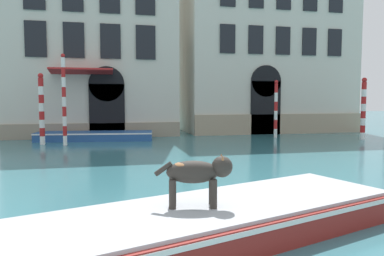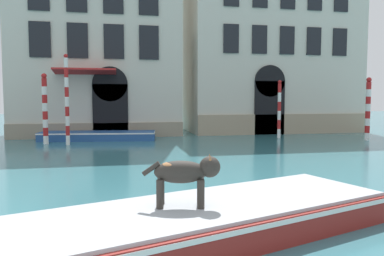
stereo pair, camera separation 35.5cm
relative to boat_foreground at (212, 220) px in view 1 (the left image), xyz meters
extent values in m
cube|color=beige|center=(-2.56, 20.15, 6.77)|extent=(10.49, 6.00, 14.15)
cube|color=gray|center=(-2.56, 17.10, 0.15)|extent=(10.49, 0.16, 0.90)
cube|color=black|center=(-1.78, 17.09, 1.33)|extent=(2.11, 0.14, 3.26)
cylinder|color=black|center=(-1.78, 17.09, 2.96)|extent=(2.11, 0.14, 2.11)
cube|color=black|center=(-5.70, 17.11, 5.49)|extent=(1.19, 0.10, 2.05)
cube|color=black|center=(-3.61, 17.11, 5.49)|extent=(1.19, 0.10, 2.05)
cube|color=black|center=(-1.51, 17.11, 5.49)|extent=(1.19, 0.10, 2.05)
cube|color=black|center=(0.59, 17.11, 5.49)|extent=(1.19, 0.10, 2.05)
cube|color=#B22323|center=(-3.17, 16.45, 3.65)|extent=(3.52, 1.40, 0.29)
cube|color=beige|center=(9.67, 20.15, 5.72)|extent=(12.01, 6.00, 12.03)
cube|color=tan|center=(9.67, 17.10, 0.37)|extent=(12.01, 0.16, 1.33)
cube|color=black|center=(8.50, 17.09, 1.46)|extent=(2.07, 0.14, 3.53)
cylinder|color=black|center=(8.50, 17.09, 3.23)|extent=(2.07, 0.14, 2.07)
cube|color=black|center=(5.82, 17.11, 5.89)|extent=(1.01, 0.10, 1.83)
cube|color=black|center=(7.75, 17.11, 5.89)|extent=(1.01, 0.10, 1.83)
cube|color=black|center=(9.67, 17.11, 5.89)|extent=(1.01, 0.10, 1.83)
cube|color=black|center=(11.59, 17.11, 5.89)|extent=(1.01, 0.10, 1.83)
cube|color=black|center=(13.51, 17.11, 5.89)|extent=(1.01, 0.10, 1.83)
cube|color=maroon|center=(0.00, 0.00, -0.05)|extent=(7.72, 4.45, 0.51)
cube|color=white|center=(0.00, 0.00, 0.14)|extent=(7.76, 4.49, 0.08)
cube|color=#B2B7BC|center=(0.00, 0.00, 0.23)|extent=(7.45, 4.21, 0.06)
cylinder|color=#332D28|center=(0.02, 0.07, 0.51)|extent=(0.12, 0.12, 0.48)
cylinder|color=#332D28|center=(-0.03, -0.20, 0.51)|extent=(0.12, 0.12, 0.48)
cylinder|color=#332D28|center=(-0.65, 0.19, 0.51)|extent=(0.12, 0.12, 0.48)
cylinder|color=#332D28|center=(-0.70, -0.07, 0.51)|extent=(0.12, 0.12, 0.48)
ellipsoid|color=#332D28|center=(-0.34, 0.00, 0.85)|extent=(0.96, 0.55, 0.38)
ellipsoid|color=#AD7042|center=(-0.47, 0.02, 0.96)|extent=(0.44, 0.34, 0.13)
sphere|color=#332D28|center=(0.15, -0.09, 0.94)|extent=(0.36, 0.36, 0.36)
cone|color=#AD7042|center=(0.17, 0.00, 1.08)|extent=(0.11, 0.11, 0.14)
cone|color=#AD7042|center=(0.13, -0.19, 1.08)|extent=(0.11, 0.11, 0.14)
cylinder|color=#332D28|center=(-0.82, 0.09, 0.91)|extent=(0.33, 0.14, 0.26)
cube|color=#234C8C|center=(-2.47, 15.86, -0.06)|extent=(6.61, 2.40, 0.49)
cube|color=white|center=(-2.47, 15.86, 0.13)|extent=(6.64, 2.43, 0.08)
cube|color=#8C7251|center=(-2.47, 15.86, -0.08)|extent=(3.68, 1.64, 0.44)
cylinder|color=white|center=(12.67, 12.81, -0.09)|extent=(0.27, 0.27, 0.41)
cylinder|color=#B21E1E|center=(12.67, 12.81, 0.32)|extent=(0.27, 0.27, 0.41)
cylinder|color=white|center=(12.67, 12.81, 0.74)|extent=(0.27, 0.27, 0.41)
cylinder|color=#B21E1E|center=(12.67, 12.81, 1.15)|extent=(0.27, 0.27, 0.41)
cylinder|color=white|center=(12.67, 12.81, 1.57)|extent=(0.27, 0.27, 0.41)
cylinder|color=#B21E1E|center=(12.67, 12.81, 1.98)|extent=(0.27, 0.27, 0.41)
cylinder|color=white|center=(12.67, 12.81, 2.39)|extent=(0.27, 0.27, 0.41)
cylinder|color=#B21E1E|center=(12.67, 12.81, 2.81)|extent=(0.27, 0.27, 0.41)
sphere|color=#B21E1E|center=(12.67, 12.81, 3.14)|extent=(0.28, 0.28, 0.28)
cylinder|color=white|center=(-3.88, 13.83, -0.05)|extent=(0.20, 0.20, 0.49)
cylinder|color=#B21E1E|center=(-3.88, 13.83, 0.44)|extent=(0.20, 0.20, 0.49)
cylinder|color=white|center=(-3.88, 13.83, 0.93)|extent=(0.20, 0.20, 0.49)
cylinder|color=#B21E1E|center=(-3.88, 13.83, 1.42)|extent=(0.20, 0.20, 0.49)
cylinder|color=white|center=(-3.88, 13.83, 1.92)|extent=(0.20, 0.20, 0.49)
cylinder|color=#B21E1E|center=(-3.88, 13.83, 2.41)|extent=(0.20, 0.20, 0.49)
cylinder|color=white|center=(-3.88, 13.83, 2.90)|extent=(0.20, 0.20, 0.49)
cylinder|color=#B21E1E|center=(-3.88, 13.83, 3.40)|extent=(0.20, 0.20, 0.49)
cylinder|color=white|center=(-3.88, 13.83, 3.89)|extent=(0.20, 0.20, 0.49)
sphere|color=#B21E1E|center=(-3.88, 13.83, 4.23)|extent=(0.21, 0.21, 0.21)
cylinder|color=white|center=(-5.08, 14.50, -0.09)|extent=(0.26, 0.26, 0.43)
cylinder|color=#B21E1E|center=(-5.08, 14.50, 0.34)|extent=(0.26, 0.26, 0.43)
cylinder|color=white|center=(-5.08, 14.50, 0.77)|extent=(0.26, 0.26, 0.43)
cylinder|color=#B21E1E|center=(-5.08, 14.50, 1.20)|extent=(0.26, 0.26, 0.43)
cylinder|color=white|center=(-5.08, 14.50, 1.63)|extent=(0.26, 0.26, 0.43)
cylinder|color=#B21E1E|center=(-5.08, 14.50, 2.06)|extent=(0.26, 0.26, 0.43)
cylinder|color=white|center=(-5.08, 14.50, 2.49)|extent=(0.26, 0.26, 0.43)
cylinder|color=#B21E1E|center=(-5.08, 14.50, 2.92)|extent=(0.26, 0.26, 0.43)
sphere|color=#B21E1E|center=(-5.08, 14.50, 3.25)|extent=(0.27, 0.27, 0.27)
cylinder|color=white|center=(8.18, 14.86, -0.03)|extent=(0.20, 0.20, 0.55)
cylinder|color=#B21E1E|center=(8.18, 14.86, 0.52)|extent=(0.20, 0.20, 0.55)
cylinder|color=white|center=(8.18, 14.86, 1.07)|extent=(0.20, 0.20, 0.55)
cylinder|color=#B21E1E|center=(8.18, 14.86, 1.61)|extent=(0.20, 0.20, 0.55)
cylinder|color=white|center=(8.18, 14.86, 2.16)|extent=(0.20, 0.20, 0.55)
cylinder|color=#B21E1E|center=(8.18, 14.86, 2.71)|extent=(0.20, 0.20, 0.55)
sphere|color=#B21E1E|center=(8.18, 14.86, 3.07)|extent=(0.21, 0.21, 0.21)
camera|label=1|loc=(-1.71, -6.08, 2.10)|focal=35.00mm
camera|label=2|loc=(-1.37, -6.15, 2.10)|focal=35.00mm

